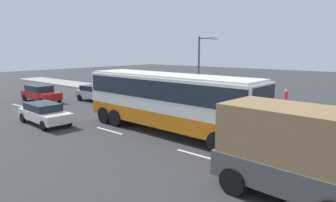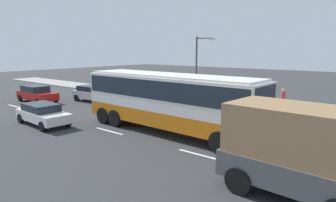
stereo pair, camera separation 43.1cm
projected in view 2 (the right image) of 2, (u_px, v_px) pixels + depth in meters
name	position (u px, v px, depth m)	size (l,w,h in m)	color
ground_plane	(186.00, 130.00, 18.06)	(120.00, 120.00, 0.00)	#333335
sidewalk_curb	(247.00, 107.00, 24.91)	(80.00, 4.00, 0.15)	gray
lane_centreline	(224.00, 161.00, 13.08)	(42.35, 0.16, 0.01)	white
coach_bus	(168.00, 97.00, 17.33)	(11.78, 3.07, 3.48)	orange
car_white_minivan	(43.00, 114.00, 19.36)	(4.54, 2.06, 1.38)	white
car_red_compact	(37.00, 93.00, 27.74)	(4.62, 1.93, 1.55)	#B21919
car_silver_hatch	(94.00, 93.00, 27.96)	(4.65, 2.15, 1.50)	silver
pedestrian_near_curb	(283.00, 98.00, 22.98)	(0.32, 0.32, 1.74)	black
street_lamp	(199.00, 65.00, 25.77)	(1.88, 0.24, 5.85)	#47474C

